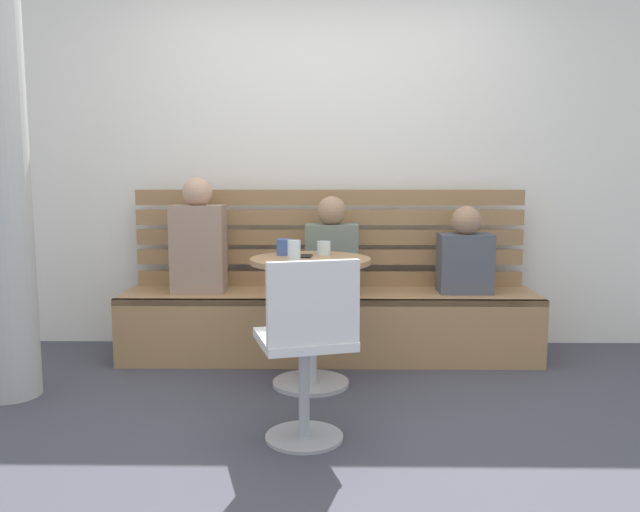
% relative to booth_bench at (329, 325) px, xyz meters
% --- Properties ---
extents(ground, '(8.00, 8.00, 0.00)m').
position_rel_booth_bench_xyz_m(ground, '(0.00, -1.20, -0.22)').
color(ground, '#42424C').
extents(back_wall, '(5.20, 0.10, 2.90)m').
position_rel_booth_bench_xyz_m(back_wall, '(0.00, 0.44, 1.23)').
color(back_wall, white).
rests_on(back_wall, ground).
extents(booth_bench, '(2.70, 0.52, 0.44)m').
position_rel_booth_bench_xyz_m(booth_bench, '(0.00, 0.00, 0.00)').
color(booth_bench, '#A87C51').
rests_on(booth_bench, ground).
extents(booth_backrest, '(2.65, 0.04, 0.66)m').
position_rel_booth_bench_xyz_m(booth_backrest, '(0.00, 0.24, 0.56)').
color(booth_backrest, '#9A7249').
rests_on(booth_backrest, booth_bench).
extents(cafe_table, '(0.68, 0.68, 0.74)m').
position_rel_booth_bench_xyz_m(cafe_table, '(-0.11, -0.55, 0.30)').
color(cafe_table, '#ADADB2').
rests_on(cafe_table, ground).
extents(white_chair, '(0.49, 0.49, 0.85)m').
position_rel_booth_bench_xyz_m(white_chair, '(-0.10, -1.36, 0.24)').
color(white_chair, '#ADADB2').
rests_on(white_chair, ground).
extents(person_adult, '(0.34, 0.22, 0.75)m').
position_rel_booth_bench_xyz_m(person_adult, '(-0.85, 0.00, 0.56)').
color(person_adult, '#9E7F6B').
rests_on(person_adult, booth_bench).
extents(person_child_left, '(0.34, 0.22, 0.63)m').
position_rel_booth_bench_xyz_m(person_child_left, '(0.02, -0.00, 0.50)').
color(person_child_left, slate).
rests_on(person_child_left, booth_bench).
extents(person_child_middle, '(0.34, 0.22, 0.57)m').
position_rel_booth_bench_xyz_m(person_child_middle, '(0.88, 0.01, 0.46)').
color(person_child_middle, '#4C515B').
rests_on(person_child_middle, booth_bench).
extents(cup_glass_short, '(0.08, 0.08, 0.08)m').
position_rel_booth_bench_xyz_m(cup_glass_short, '(-0.03, -0.40, 0.56)').
color(cup_glass_short, silver).
rests_on(cup_glass_short, cafe_table).
extents(cup_glass_tall, '(0.07, 0.07, 0.12)m').
position_rel_booth_bench_xyz_m(cup_glass_tall, '(-0.19, -0.73, 0.58)').
color(cup_glass_tall, silver).
rests_on(cup_glass_tall, cafe_table).
extents(cup_mug_blue, '(0.08, 0.08, 0.09)m').
position_rel_booth_bench_xyz_m(cup_mug_blue, '(-0.27, -0.43, 0.57)').
color(cup_mug_blue, '#3D5B9E').
rests_on(cup_mug_blue, cafe_table).
extents(phone_on_table, '(0.08, 0.14, 0.01)m').
position_rel_booth_bench_xyz_m(phone_on_table, '(-0.14, -0.50, 0.52)').
color(phone_on_table, black).
rests_on(phone_on_table, cafe_table).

